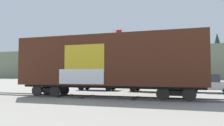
{
  "coord_description": "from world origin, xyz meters",
  "views": [
    {
      "loc": [
        4.71,
        -16.1,
        1.78
      ],
      "look_at": [
        -1.02,
        1.39,
        2.74
      ],
      "focal_mm": 35.26,
      "sensor_mm": 36.0,
      "label": 1
    }
  ],
  "objects_px": {
    "freight_car": "(108,62)",
    "parked_car_black": "(149,84)",
    "parked_car_silver": "(209,84)",
    "parked_car_blue": "(97,83)",
    "flagpole": "(120,50)"
  },
  "relations": [
    {
      "from": "freight_car",
      "to": "parked_car_blue",
      "type": "bearing_deg",
      "value": 118.13
    },
    {
      "from": "parked_car_blue",
      "to": "parked_car_black",
      "type": "relative_size",
      "value": 1.02
    },
    {
      "from": "parked_car_blue",
      "to": "parked_car_black",
      "type": "xyz_separation_m",
      "value": [
        6.01,
        -0.44,
        -0.01
      ]
    },
    {
      "from": "flagpole",
      "to": "parked_car_black",
      "type": "relative_size",
      "value": 1.64
    },
    {
      "from": "freight_car",
      "to": "parked_car_black",
      "type": "bearing_deg",
      "value": 71.57
    },
    {
      "from": "flagpole",
      "to": "parked_car_black",
      "type": "bearing_deg",
      "value": -40.63
    },
    {
      "from": "freight_car",
      "to": "flagpole",
      "type": "bearing_deg",
      "value": 100.69
    },
    {
      "from": "parked_car_black",
      "to": "parked_car_silver",
      "type": "relative_size",
      "value": 1.1
    },
    {
      "from": "parked_car_blue",
      "to": "freight_car",
      "type": "bearing_deg",
      "value": -61.87
    },
    {
      "from": "parked_car_silver",
      "to": "parked_car_blue",
      "type": "bearing_deg",
      "value": -178.66
    },
    {
      "from": "freight_car",
      "to": "parked_car_silver",
      "type": "xyz_separation_m",
      "value": [
        7.94,
        7.36,
        -1.88
      ]
    },
    {
      "from": "freight_car",
      "to": "flagpole",
      "type": "height_order",
      "value": "flagpole"
    },
    {
      "from": "freight_car",
      "to": "parked_car_black",
      "type": "xyz_separation_m",
      "value": [
        2.21,
        6.65,
        -1.94
      ]
    },
    {
      "from": "flagpole",
      "to": "parked_car_silver",
      "type": "height_order",
      "value": "flagpole"
    },
    {
      "from": "freight_car",
      "to": "parked_car_black",
      "type": "distance_m",
      "value": 7.27
    }
  ]
}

